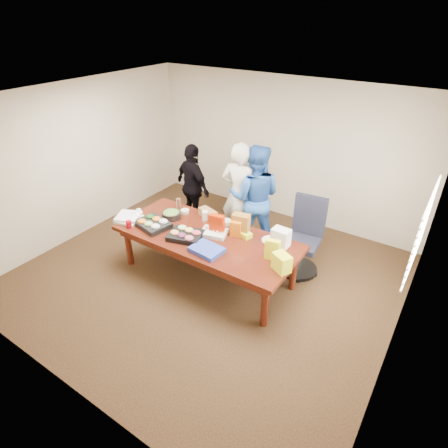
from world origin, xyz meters
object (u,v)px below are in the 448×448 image
Objects in this scene: conference_table at (207,256)px; person_right at (255,198)px; office_chair at (301,240)px; person_center at (240,196)px; sheet_cake at (214,233)px; salad_bowl at (171,215)px.

person_right is (0.14, 1.21, 0.55)m from conference_table.
office_chair is (1.15, 0.90, 0.22)m from conference_table.
person_center is 1.01× the size of person_right.
person_center is 1.06m from sheet_cake.
conference_table is 2.33× the size of office_chair.
person_center is 4.91× the size of sheet_cake.
person_right is (-1.02, 0.31, 0.32)m from office_chair.
person_right is 1.13m from sheet_cake.
salad_bowl is at bearing 26.28° from person_right.
sheet_cake is 1.25× the size of salad_bowl.
person_right reaches higher than sheet_cake.
person_center is 0.25m from person_right.
office_chair reaches higher than sheet_cake.
office_chair is 3.15× the size of sheet_cake.
person_center is 1.21m from salad_bowl.
person_center is (-1.25, 0.21, 0.33)m from office_chair.
salad_bowl is (-0.80, 0.13, 0.42)m from conference_table.
person_center is (-0.10, 1.11, 0.56)m from conference_table.
conference_table is at bearing -9.31° from salad_bowl.
person_center is at bearing 54.68° from salad_bowl.
conference_table is 7.36× the size of sheet_cake.
office_chair is 2.11m from salad_bowl.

